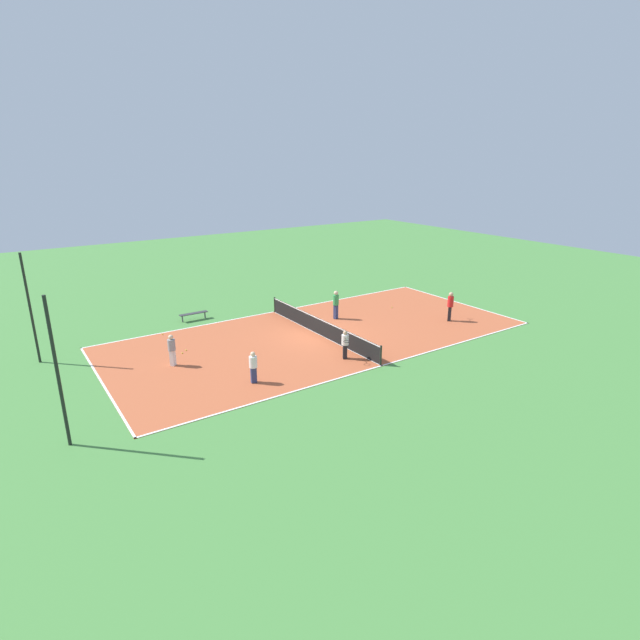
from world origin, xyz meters
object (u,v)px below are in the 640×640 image
(tennis_net, at_px, (320,326))
(player_far_green, at_px, (336,303))
(bench, at_px, (194,314))
(player_near_white, at_px, (253,365))
(tennis_ball_near_net, at_px, (392,307))
(fence_post_back_right, at_px, (30,309))
(tennis_ball_midcourt, at_px, (186,350))
(tennis_ball_left_sideline, at_px, (162,334))
(fence_post_back_left, at_px, (58,374))
(player_far_white, at_px, (345,343))
(player_coach_red, at_px, (450,304))
(tennis_ball_far_baseline, at_px, (182,353))
(player_baseline_gray, at_px, (172,348))

(tennis_net, distance_m, player_far_green, 3.16)
(bench, xyz_separation_m, player_near_white, (-10.26, 1.05, 0.46))
(tennis_ball_near_net, xyz_separation_m, fence_post_back_right, (2.79, 20.68, 2.68))
(bench, bearing_deg, tennis_ball_midcourt, 65.09)
(tennis_ball_left_sideline, distance_m, tennis_ball_near_net, 14.82)
(player_near_white, height_order, fence_post_back_left, fence_post_back_left)
(player_far_white, distance_m, fence_post_back_right, 15.23)
(bench, bearing_deg, tennis_ball_near_net, 157.36)
(tennis_ball_left_sideline, bearing_deg, player_far_white, -143.01)
(tennis_net, height_order, player_far_green, player_far_green)
(player_far_white, distance_m, tennis_ball_left_sideline, 10.85)
(bench, relative_size, player_far_white, 1.19)
(player_coach_red, height_order, tennis_ball_left_sideline, player_coach_red)
(player_far_white, height_order, tennis_ball_far_baseline, player_far_white)
(bench, xyz_separation_m, fence_post_back_left, (-11.17, 8.73, 2.34))
(tennis_ball_far_baseline, bearing_deg, tennis_ball_left_sideline, -0.72)
(tennis_ball_midcourt, distance_m, tennis_ball_near_net, 14.18)
(player_baseline_gray, bearing_deg, tennis_ball_left_sideline, -142.56)
(tennis_net, relative_size, tennis_ball_midcourt, 156.04)
(player_baseline_gray, height_order, player_far_green, player_far_green)
(tennis_net, xyz_separation_m, fence_post_back_right, (4.49, 13.69, 2.20))
(player_near_white, relative_size, player_far_white, 1.00)
(tennis_ball_midcourt, xyz_separation_m, fence_post_back_right, (2.62, 6.50, 2.68))
(tennis_net, relative_size, player_coach_red, 5.81)
(player_coach_red, bearing_deg, tennis_ball_near_net, 63.48)
(tennis_ball_left_sideline, bearing_deg, player_far_green, -107.40)
(tennis_ball_far_baseline, distance_m, tennis_ball_left_sideline, 3.42)
(player_near_white, bearing_deg, bench, -82.78)
(player_near_white, bearing_deg, tennis_ball_near_net, -144.82)
(player_far_green, bearing_deg, fence_post_back_right, 155.05)
(tennis_net, height_order, player_coach_red, player_coach_red)
(tennis_ball_far_baseline, relative_size, fence_post_back_right, 0.01)
(tennis_ball_far_baseline, height_order, tennis_ball_midcourt, same)
(player_baseline_gray, bearing_deg, fence_post_back_left, 0.86)
(player_near_white, xyz_separation_m, tennis_ball_far_baseline, (5.17, 1.49, -0.79))
(player_far_white, bearing_deg, player_baseline_gray, -87.83)
(bench, relative_size, tennis_ball_near_net, 25.83)
(player_baseline_gray, xyz_separation_m, player_far_white, (-3.98, -7.42, -0.05))
(player_baseline_gray, xyz_separation_m, player_far_green, (1.55, -10.85, 0.15))
(tennis_ball_far_baseline, bearing_deg, fence_post_back_right, 64.89)
(tennis_ball_far_baseline, bearing_deg, tennis_ball_midcourt, -47.60)
(player_near_white, distance_m, tennis_ball_left_sideline, 8.75)
(tennis_ball_midcourt, relative_size, fence_post_back_right, 0.01)
(player_near_white, height_order, tennis_ball_midcourt, player_near_white)
(player_far_green, xyz_separation_m, tennis_ball_left_sideline, (3.11, 9.93, -1.00))
(fence_post_back_right, bearing_deg, tennis_ball_far_baseline, -115.11)
(player_far_white, relative_size, tennis_ball_left_sideline, 21.77)
(tennis_ball_left_sideline, bearing_deg, fence_post_back_right, 94.79)
(tennis_ball_left_sideline, bearing_deg, bench, -56.23)
(player_baseline_gray, relative_size, tennis_ball_midcourt, 23.13)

